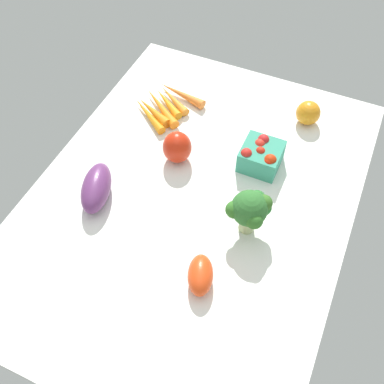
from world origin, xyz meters
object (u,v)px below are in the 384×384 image
Objects in this scene: heirloom_tomato_orange at (308,113)px; berry_basket at (261,156)px; broccoli_head at (251,209)px; bell_pepper_red at (177,147)px; roma_tomato at (200,275)px; carrot_bunch at (164,105)px; eggplant at (96,188)px.

berry_basket is at bearing 161.80° from heirloom_tomato_orange.
heirloom_tomato_orange is 0.54× the size of broccoli_head.
bell_pepper_red reaches higher than roma_tomato.
heirloom_tomato_orange reaches higher than roma_tomato.
carrot_bunch is at bearing 106.29° from heirloom_tomato_orange.
eggplant reaches higher than heirloom_tomato_orange.
heirloom_tomato_orange is at bearing -18.20° from berry_basket.
broccoli_head is at bearing 175.71° from heirloom_tomato_orange.
roma_tomato is at bearing 178.41° from berry_basket.
bell_pepper_red reaches higher than heirloom_tomato_orange.
bell_pepper_red is 22.92cm from eggplant.
bell_pepper_red is 19.82cm from carrot_bunch.
berry_basket is 1.04× the size of roma_tomato.
carrot_bunch is (15.81, 11.57, -2.98)cm from bell_pepper_red.
broccoli_head reaches higher than bell_pepper_red.
heirloom_tomato_orange is 0.45× the size of eggplant.
broccoli_head is at bearing -36.07° from roma_tomato.
eggplant is 33.78cm from roma_tomato.
berry_basket is 0.81× the size of broccoli_head.
berry_basket reaches higher than carrot_bunch.
heirloom_tomato_orange is 38.41cm from bell_pepper_red.
carrot_bunch is (-11.32, 38.74, -1.99)cm from heirloom_tomato_orange.
broccoli_head is 0.84× the size of eggplant.
eggplant is at bearing 99.65° from broccoli_head.
berry_basket reaches higher than eggplant.
heirloom_tomato_orange is 60.99cm from eggplant.
eggplant is (-25.83, 33.05, -0.20)cm from berry_basket.
berry_basket is 0.67× the size of eggplant.
heirloom_tomato_orange is at bearing -73.71° from carrot_bunch.
carrot_bunch is (34.94, -1.02, -2.04)cm from eggplant.
roma_tomato is (-16.97, 4.73, -4.99)cm from broccoli_head.
bell_pepper_red is at bearing -52.46° from eggplant.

